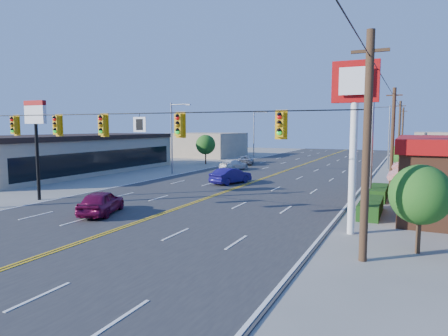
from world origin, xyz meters
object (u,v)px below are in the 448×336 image
at_px(kfc_pylon, 355,112).
at_px(car_silver, 246,160).
at_px(car_magenta, 101,203).
at_px(car_blue, 231,176).
at_px(signal_span, 119,136).
at_px(pizza_hut_sign, 36,129).
at_px(car_white, 234,165).

relative_size(kfc_pylon, car_silver, 1.91).
bearing_deg(car_magenta, car_blue, -117.60).
xyz_separation_m(car_blue, car_silver, (-5.89, 18.17, -0.12)).
xyz_separation_m(signal_span, car_magenta, (-3.17, 2.00, -4.16)).
height_order(signal_span, pizza_hut_sign, signal_span).
xyz_separation_m(signal_span, pizza_hut_sign, (-10.88, 4.00, 0.30)).
distance_m(signal_span, pizza_hut_sign, 11.60).
xyz_separation_m(pizza_hut_sign, car_magenta, (7.71, -2.00, -4.46)).
bearing_deg(car_blue, car_silver, -56.34).
xyz_separation_m(kfc_pylon, car_blue, (-12.52, 13.24, -5.31)).
height_order(kfc_pylon, car_silver, kfc_pylon).
height_order(car_blue, car_white, car_blue).
relative_size(signal_span, car_silver, 5.47).
distance_m(signal_span, car_white, 29.30).
distance_m(signal_span, car_blue, 17.79).
bearing_deg(kfc_pylon, car_silver, 120.37).
relative_size(kfc_pylon, car_white, 1.97).
xyz_separation_m(pizza_hut_sign, car_silver, (3.59, 31.41, -4.56)).
bearing_deg(signal_span, car_white, 101.92).
distance_m(pizza_hut_sign, car_magenta, 9.13).
relative_size(signal_span, car_magenta, 5.70).
xyz_separation_m(car_magenta, car_silver, (-4.12, 33.41, -0.11)).
bearing_deg(pizza_hut_sign, kfc_pylon, 0.00).
height_order(car_white, car_silver, car_white).
xyz_separation_m(signal_span, car_silver, (-7.29, 35.41, -4.27)).
distance_m(car_magenta, car_white, 26.52).
bearing_deg(car_blue, car_white, -51.91).
height_order(kfc_pylon, car_magenta, kfc_pylon).
relative_size(signal_span, pizza_hut_sign, 3.55).
bearing_deg(car_silver, car_white, 83.35).
bearing_deg(kfc_pylon, pizza_hut_sign, 180.00).
distance_m(kfc_pylon, car_white, 30.26).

